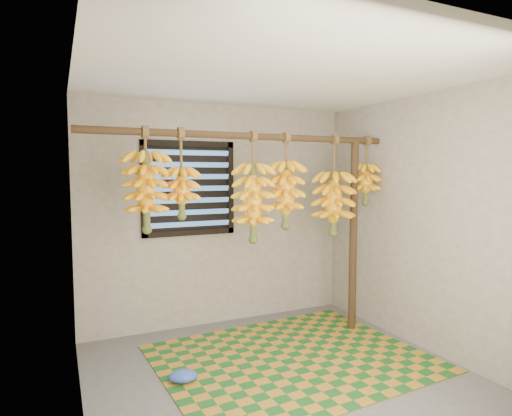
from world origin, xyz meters
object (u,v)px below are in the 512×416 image
banana_bunch_a (182,192)px  banana_bunch_d (253,203)px  banana_bunch_e (333,204)px  banana_bunch_f (366,184)px  support_post (353,236)px  plastic_bag (183,376)px  woven_mat (292,358)px  banana_bunch_c (286,195)px  banana_bunch_b (146,192)px

banana_bunch_a → banana_bunch_d: size_ratio=0.76×
banana_bunch_e → banana_bunch_f: same height
support_post → plastic_bag: support_post is taller
woven_mat → banana_bunch_d: bearing=118.3°
support_post → banana_bunch_f: 0.57m
plastic_bag → banana_bunch_d: bearing=27.1°
banana_bunch_c → banana_bunch_f: (0.96, -0.00, 0.09)m
banana_bunch_d → banana_bunch_f: size_ratio=1.43×
plastic_bag → banana_bunch_b: 1.52m
woven_mat → plastic_bag: (-1.00, -0.03, 0.05)m
support_post → banana_bunch_f: banana_bunch_f is taller
banana_bunch_a → banana_bunch_c: bearing=0.0°
banana_bunch_c → banana_bunch_d: (-0.35, 0.00, -0.07)m
support_post → banana_bunch_c: (-0.81, 0.00, 0.46)m
support_post → banana_bunch_d: banana_bunch_d is taller
support_post → woven_mat: (-0.95, -0.38, -0.99)m
banana_bunch_d → banana_bunch_e: (0.90, -0.00, -0.03)m
plastic_bag → banana_bunch_c: 1.85m
support_post → banana_bunch_d: (-1.16, 0.00, 0.39)m
woven_mat → banana_bunch_c: 1.51m
woven_mat → banana_bunch_f: bearing=19.1°
banana_bunch_b → banana_bunch_d: 0.99m
banana_bunch_a → banana_bunch_b: 0.30m
banana_bunch_d → banana_bunch_f: (1.31, -0.00, 0.16)m
banana_bunch_a → banana_bunch_e: bearing=-0.0°
banana_bunch_b → banana_bunch_c: 1.33m
woven_mat → banana_bunch_a: (-0.89, 0.38, 1.49)m
plastic_bag → support_post: bearing=11.8°
support_post → banana_bunch_a: 1.90m
support_post → banana_bunch_c: size_ratio=2.19×
banana_bunch_e → banana_bunch_d: bearing=180.0°
banana_bunch_e → banana_bunch_c: bearing=180.0°
support_post → banana_bunch_b: bearing=180.0°
banana_bunch_a → banana_bunch_d: (0.68, 0.00, -0.11)m
support_post → banana_bunch_f: bearing=-0.0°
banana_bunch_f → support_post: bearing=180.0°
woven_mat → banana_bunch_b: bearing=162.1°
support_post → woven_mat: size_ratio=0.87×
banana_bunch_b → banana_bunch_f: size_ratio=1.22×
banana_bunch_e → banana_bunch_f: 0.45m
banana_bunch_a → banana_bunch_b: same height
banana_bunch_f → woven_mat: bearing=-160.9°
banana_bunch_a → plastic_bag: bearing=-106.2°
banana_bunch_a → banana_bunch_f: 1.99m
support_post → banana_bunch_e: size_ratio=1.97×
banana_bunch_d → banana_bunch_b: bearing=-180.0°
banana_bunch_c → banana_bunch_f: bearing=-0.0°
plastic_bag → woven_mat: bearing=1.5°
plastic_bag → banana_bunch_d: size_ratio=0.22×
banana_bunch_c → banana_bunch_e: (0.56, -0.00, -0.10)m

